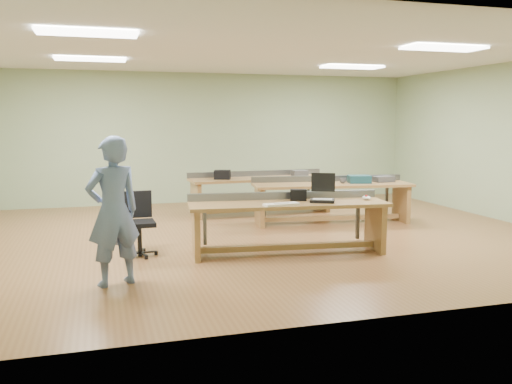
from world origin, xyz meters
TOP-DOWN VIEW (x-y plane):
  - floor at (0.00, 0.00)m, footprint 10.00×10.00m
  - ceiling at (0.00, 0.00)m, footprint 10.00×10.00m
  - wall_back at (0.00, 4.00)m, footprint 10.00×0.04m
  - wall_front at (0.00, -4.00)m, footprint 10.00×0.04m
  - wall_right at (5.00, 0.00)m, footprint 0.04×8.00m
  - fluor_panels at (0.00, 0.00)m, footprint 6.20×3.50m
  - workbench_front at (0.17, -1.28)m, footprint 2.92×1.07m
  - workbench_mid at (1.75, 0.71)m, footprint 3.03×1.15m
  - workbench_back at (0.76, 2.06)m, footprint 2.97×0.91m
  - person at (-2.29, -2.16)m, footprint 0.74×0.62m
  - laptop_base at (0.65, -1.42)m, footprint 0.43×0.40m
  - laptop_screen at (0.71, -1.29)m, footprint 0.32×0.17m
  - keyboard at (-0.02, -1.55)m, footprint 0.52×0.23m
  - trackball_mouse at (1.36, -1.40)m, footprint 0.16×0.18m
  - camera_bag at (0.38, -1.16)m, footprint 0.27×0.22m
  - task_chair at (-1.91, -0.82)m, footprint 0.51×0.51m
  - parts_bin_teal at (2.26, 0.61)m, footprint 0.46×0.39m
  - parts_bin_grey at (2.79, 0.66)m, footprint 0.42×0.30m
  - mug at (1.94, 0.64)m, footprint 0.12×0.12m
  - drinks_can at (1.76, 0.67)m, footprint 0.08×0.08m
  - storage_box_back at (-0.07, 1.96)m, footprint 0.37×0.32m
  - tray_back at (1.61, 2.04)m, footprint 0.32×0.23m

SIDE VIEW (x-z plane):
  - floor at x=0.00m, z-range 0.00..0.00m
  - task_chair at x=-1.91m, z-range -0.12..0.79m
  - workbench_front at x=0.17m, z-range 0.13..0.99m
  - workbench_back at x=0.76m, z-range 0.13..0.99m
  - workbench_mid at x=1.75m, z-range 0.13..0.99m
  - keyboard at x=-0.02m, z-range 0.75..0.78m
  - laptop_base at x=0.65m, z-range 0.75..0.79m
  - trackball_mouse at x=1.36m, z-range 0.75..0.81m
  - mug at x=1.94m, z-range 0.75..0.85m
  - parts_bin_grey at x=2.79m, z-range 0.75..0.86m
  - tray_back at x=1.61m, z-range 0.75..0.87m
  - drinks_can at x=1.76m, z-range 0.75..0.88m
  - parts_bin_teal at x=2.26m, z-range 0.75..0.89m
  - camera_bag at x=0.38m, z-range 0.75..0.91m
  - storage_box_back at x=-0.07m, z-range 0.75..0.93m
  - person at x=-2.29m, z-range 0.00..1.75m
  - laptop_screen at x=0.71m, z-range 0.89..1.16m
  - wall_back at x=0.00m, z-range 0.00..3.00m
  - wall_front at x=0.00m, z-range 0.00..3.00m
  - wall_right at x=5.00m, z-range 0.00..3.00m
  - fluor_panels at x=0.00m, z-range 2.96..2.99m
  - ceiling at x=0.00m, z-range 3.00..3.00m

